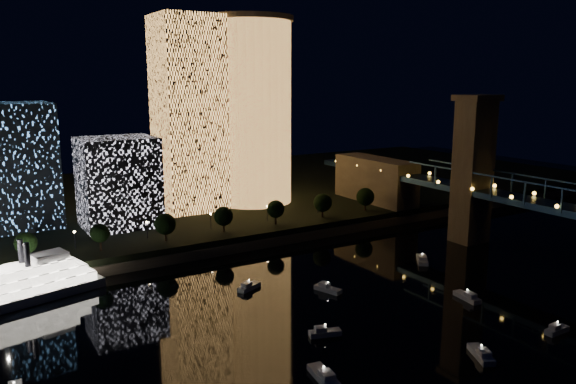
# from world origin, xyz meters

# --- Properties ---
(ground) EXTENTS (520.00, 520.00, 0.00)m
(ground) POSITION_xyz_m (0.00, 0.00, 0.00)
(ground) COLOR black
(ground) RESTS_ON ground
(far_bank) EXTENTS (420.00, 160.00, 5.00)m
(far_bank) POSITION_xyz_m (0.00, 160.00, 2.50)
(far_bank) COLOR black
(far_bank) RESTS_ON ground
(seawall) EXTENTS (420.00, 6.00, 3.00)m
(seawall) POSITION_xyz_m (0.00, 82.00, 1.50)
(seawall) COLOR #6B5E4C
(seawall) RESTS_ON ground
(tower_cylindrical) EXTENTS (34.00, 34.00, 74.40)m
(tower_cylindrical) POSITION_xyz_m (21.11, 126.36, 42.33)
(tower_cylindrical) COLOR #FFAB51
(tower_cylindrical) RESTS_ON far_bank
(tower_rectangular) EXTENTS (23.11, 23.11, 73.52)m
(tower_rectangular) POSITION_xyz_m (-5.79, 127.01, 41.76)
(tower_rectangular) COLOR #FFAB51
(tower_rectangular) RESTS_ON far_bank
(midrise_blocks) EXTENTS (84.59, 48.24, 42.32)m
(midrise_blocks) POSITION_xyz_m (-69.34, 123.67, 21.78)
(midrise_blocks) COLOR white
(midrise_blocks) RESTS_ON far_bank
(motorboats) EXTENTS (141.02, 74.71, 2.78)m
(motorboats) POSITION_xyz_m (-7.53, 9.70, 0.81)
(motorboats) COLOR silver
(motorboats) RESTS_ON ground
(esplanade_trees) EXTENTS (166.48, 6.97, 8.99)m
(esplanade_trees) POSITION_xyz_m (-20.71, 88.00, 10.47)
(esplanade_trees) COLOR black
(esplanade_trees) RESTS_ON far_bank
(street_lamps) EXTENTS (132.70, 0.70, 5.65)m
(street_lamps) POSITION_xyz_m (-34.00, 94.00, 9.02)
(street_lamps) COLOR black
(street_lamps) RESTS_ON far_bank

